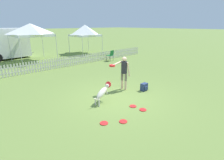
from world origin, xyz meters
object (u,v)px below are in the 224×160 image
backpack_on_grass (144,87)px  frisbee_midfield (133,106)px  frisbee_far_scatter (123,121)px  canopy_tent_secondary (85,31)px  frisbee_near_dog (104,123)px  folding_chair_blue_left (111,55)px  canopy_tent_main (31,30)px  leaping_dog (102,92)px  handler_person (123,69)px  frisbee_near_handler (143,110)px

backpack_on_grass → frisbee_midfield: bearing=-156.3°
frisbee_far_scatter → canopy_tent_secondary: 14.63m
canopy_tent_secondary → frisbee_near_dog: bearing=-123.1°
folding_chair_blue_left → canopy_tent_main: canopy_tent_main is taller
leaping_dog → backpack_on_grass: bearing=67.6°
folding_chair_blue_left → canopy_tent_main: size_ratio=0.30×
frisbee_midfield → canopy_tent_secondary: canopy_tent_secondary is taller
canopy_tent_main → frisbee_far_scatter: bearing=-97.8°
handler_person → frisbee_near_handler: (-1.02, -1.97, -1.00)m
handler_person → canopy_tent_main: canopy_tent_main is taller
frisbee_midfield → frisbee_far_scatter: size_ratio=1.00×
frisbee_far_scatter → folding_chair_blue_left: (6.44, 7.50, 0.54)m
frisbee_near_handler → canopy_tent_main: 12.12m
handler_person → canopy_tent_secondary: 11.71m
handler_person → leaping_dog: handler_person is taller
frisbee_midfield → backpack_on_grass: backpack_on_grass is taller
frisbee_near_dog → frisbee_far_scatter: bearing=-34.2°
backpack_on_grass → frisbee_near_dog: bearing=-164.9°
frisbee_midfield → canopy_tent_main: size_ratio=0.08×
frisbee_near_dog → backpack_on_grass: bearing=15.1°
canopy_tent_secondary → backpack_on_grass: bearing=-112.1°
frisbee_far_scatter → canopy_tent_main: size_ratio=0.08×
canopy_tent_secondary → frisbee_far_scatter: bearing=-120.6°
frisbee_near_handler → handler_person: bearing=62.6°
frisbee_far_scatter → backpack_on_grass: bearing=24.1°
frisbee_near_handler → frisbee_near_dog: size_ratio=1.00×
leaping_dog → frisbee_midfield: bearing=15.5°
canopy_tent_main → folding_chair_blue_left: bearing=-42.4°
handler_person → folding_chair_blue_left: (4.30, 5.48, -0.45)m
frisbee_midfield → frisbee_far_scatter: (-1.08, -0.50, 0.00)m
frisbee_far_scatter → handler_person: bearing=43.3°
canopy_tent_main → canopy_tent_secondary: 5.74m
frisbee_near_dog → folding_chair_blue_left: folding_chair_blue_left is taller
frisbee_midfield → canopy_tent_main: (0.55, 11.40, 2.57)m
frisbee_near_dog → frisbee_midfield: same height
handler_person → folding_chair_blue_left: size_ratio=1.75×
frisbee_near_handler → backpack_on_grass: 2.06m
handler_person → canopy_tent_main: bearing=-11.4°
canopy_tent_main → frisbee_near_dog: bearing=-100.6°
folding_chair_blue_left → canopy_tent_secondary: 5.34m
frisbee_near_dog → canopy_tent_main: size_ratio=0.08×
frisbee_midfield → frisbee_far_scatter: bearing=-155.3°
handler_person → canopy_tent_main: size_ratio=0.52×
handler_person → backpack_on_grass: bearing=-154.3°
frisbee_near_handler → folding_chair_blue_left: (5.31, 7.44, 0.54)m
leaping_dog → frisbee_far_scatter: (-0.46, -1.58, -0.44)m
frisbee_near_dog → frisbee_far_scatter: size_ratio=1.00×
folding_chair_blue_left → canopy_tent_main: bearing=-53.6°
leaping_dog → frisbee_near_dog: size_ratio=4.34×
leaping_dog → canopy_tent_main: canopy_tent_main is taller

